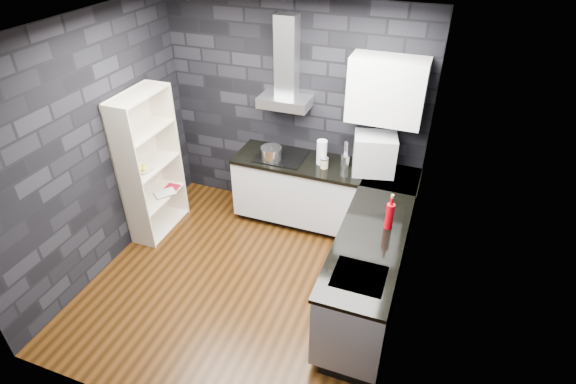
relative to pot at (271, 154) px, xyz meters
The scene contains 28 objects.
ground 1.54m from the pot, 83.73° to the right, with size 3.20×3.20×0.00m, color #3C200A.
ceiling 2.08m from the pot, 83.73° to the right, with size 3.20×3.20×0.00m, color white.
wall_back 0.59m from the pot, 73.98° to the left, with size 3.20×0.05×2.70m, color black.
wall_front 2.83m from the pot, 87.36° to the right, with size 3.20×0.05×2.70m, color black.
wall_left 1.94m from the pot, 141.85° to the right, with size 0.05×3.20×2.70m, color black.
wall_right 2.14m from the pot, 33.82° to the right, with size 0.05×3.20×2.70m, color black.
toekick_back 1.14m from the pot, 14.68° to the left, with size 2.18×0.50×0.10m, color black.
toekick_right 2.05m from the pot, 36.20° to the right, with size 0.50×1.78×0.10m, color black.
counter_back_cab 0.82m from the pot, 11.22° to the left, with size 2.20×0.60×0.76m, color silver.
counter_right_cab 1.86m from the pot, 36.96° to the right, with size 0.60×1.80×0.76m, color silver.
counter_back_top 0.65m from the pot, 10.34° to the left, with size 2.20×0.62×0.04m, color black.
counter_right_top 1.78m from the pot, 37.15° to the right, with size 0.62×1.80×0.04m, color black.
counter_corner_top 1.44m from the pot, ahead, with size 0.62×0.62×0.04m, color black.
hood_body 0.64m from the pot, 72.75° to the left, with size 0.60×0.34×0.12m, color silver.
hood_chimney 1.14m from the pot, 76.31° to the left, with size 0.24×0.20×0.90m, color silver.
upper_cabinet 1.52m from the pot, 11.49° to the left, with size 0.80×0.35×0.70m, color white.
cooktop 0.17m from the pot, 57.63° to the left, with size 0.58×0.50×0.01m, color black.
sink_rim 2.13m from the pot, 47.78° to the right, with size 0.44×0.40×0.01m, color silver.
pot is the anchor object (origin of this frame).
glass_vase 0.60m from the pot, 12.73° to the left, with size 0.12×0.12×0.30m, color silver.
storage_jar 0.65m from the pot, ahead, with size 0.09×0.09×0.11m, color #C4B986.
utensil_crock 0.88m from the pot, 11.56° to the left, with size 0.10×0.10×0.13m, color silver.
appliance_garage 1.21m from the pot, ahead, with size 0.46×0.36×0.46m, color #BABCC2.
red_bottle 1.75m from the pot, 28.31° to the right, with size 0.08×0.08×0.27m, color #B3000C.
bookshelf 1.44m from the pot, 154.21° to the right, with size 0.34×0.80×1.80m, color beige.
fruit_bowl 1.50m from the pot, 149.52° to the right, with size 0.23×0.23×0.06m, color silver.
book_red 1.43m from the pot, 161.83° to the right, with size 0.17×0.02×0.23m, color maroon.
book_second 1.42m from the pot, 159.17° to the right, with size 0.18×0.02×0.24m, color #B2B2B2.
Camera 1 is at (1.69, -3.18, 3.57)m, focal length 28.00 mm.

